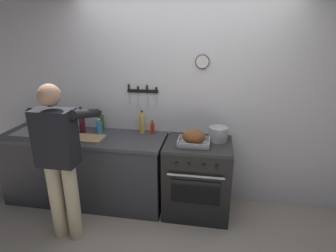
% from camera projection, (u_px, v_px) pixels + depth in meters
% --- Properties ---
extents(wall_back, '(6.00, 0.13, 2.60)m').
position_uv_depth(wall_back, '(184.00, 100.00, 3.32)').
color(wall_back, silver).
rests_on(wall_back, ground).
extents(counter_block, '(2.03, 0.65, 0.90)m').
position_uv_depth(counter_block, '(85.00, 168.00, 3.46)').
color(counter_block, '#38383D').
rests_on(counter_block, ground).
extents(stove, '(0.76, 0.67, 0.90)m').
position_uv_depth(stove, '(197.00, 178.00, 3.23)').
color(stove, black).
rests_on(stove, ground).
extents(person_cook, '(0.51, 0.63, 1.66)m').
position_uv_depth(person_cook, '(59.00, 155.00, 2.66)').
color(person_cook, '#C6B793').
rests_on(person_cook, ground).
extents(roasting_pan, '(0.35, 0.26, 0.18)m').
position_uv_depth(roasting_pan, '(194.00, 138.00, 3.00)').
color(roasting_pan, '#B7B7BC').
rests_on(roasting_pan, stove).
extents(stock_pot, '(0.22, 0.22, 0.16)m').
position_uv_depth(stock_pot, '(218.00, 134.00, 3.13)').
color(stock_pot, '#B7B7BC').
rests_on(stock_pot, stove).
extents(cutting_board, '(0.36, 0.24, 0.02)m').
position_uv_depth(cutting_board, '(88.00, 138.00, 3.20)').
color(cutting_board, tan).
rests_on(cutting_board, counter_block).
extents(bottle_wine_red, '(0.07, 0.07, 0.33)m').
position_uv_depth(bottle_wine_red, '(82.00, 122.00, 3.36)').
color(bottle_wine_red, '#47141E').
rests_on(bottle_wine_red, counter_block).
extents(bottle_cooking_oil, '(0.07, 0.07, 0.29)m').
position_uv_depth(bottle_cooking_oil, '(142.00, 124.00, 3.36)').
color(bottle_cooking_oil, gold).
rests_on(bottle_cooking_oil, counter_block).
extents(bottle_olive_oil, '(0.07, 0.07, 0.26)m').
position_uv_depth(bottle_olive_oil, '(101.00, 122.00, 3.45)').
color(bottle_olive_oil, '#385623').
rests_on(bottle_olive_oil, counter_block).
extents(bottle_dish_soap, '(0.07, 0.07, 0.20)m').
position_uv_depth(bottle_dish_soap, '(99.00, 128.00, 3.30)').
color(bottle_dish_soap, '#338CCC').
rests_on(bottle_dish_soap, counter_block).
extents(bottle_hot_sauce, '(0.05, 0.05, 0.17)m').
position_uv_depth(bottle_hot_sauce, '(152.00, 128.00, 3.35)').
color(bottle_hot_sauce, red).
rests_on(bottle_hot_sauce, counter_block).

